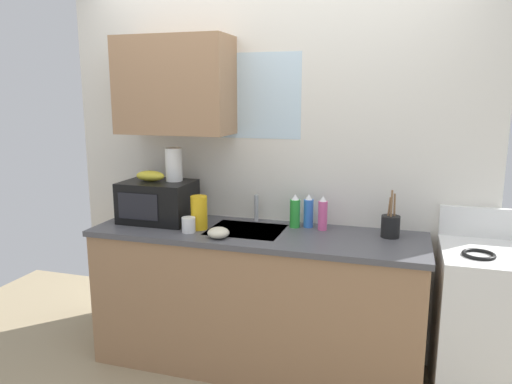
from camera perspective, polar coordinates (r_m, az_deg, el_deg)
kitchen_wall_assembly at (r=3.26m, az=-0.10°, el=4.55°), size 2.84×0.42×2.50m
counter_unit at (r=3.17m, az=-0.03°, el=-12.32°), size 2.07×0.63×0.90m
sink_faucet at (r=3.24m, az=0.04°, el=-1.89°), size 0.03×0.03×0.18m
stove_range at (r=3.10m, az=26.01°, el=-14.15°), size 0.60×0.60×1.08m
microwave at (r=3.30m, az=-11.46°, el=-1.09°), size 0.46×0.35×0.27m
banana_bunch at (r=3.29m, az=-12.32°, el=1.87°), size 0.20×0.11×0.07m
paper_towel_roll at (r=3.25m, az=-9.64°, el=3.20°), size 0.11×0.11×0.22m
dish_soap_bottle_green at (r=3.10m, az=4.60°, el=-2.35°), size 0.07×0.07×0.22m
dish_soap_bottle_blue at (r=3.11m, az=6.19°, el=-2.32°), size 0.06×0.06×0.22m
dish_soap_bottle_pink at (r=3.06m, az=7.85°, el=-2.57°), size 0.06×0.06×0.22m
cereal_canister at (r=3.07m, az=-6.71°, el=-2.42°), size 0.10×0.10×0.21m
mug_white at (r=3.02m, az=-7.93°, el=-3.84°), size 0.08×0.08×0.09m
utensil_crock at (r=2.99m, az=15.53°, el=-3.83°), size 0.11×0.11×0.29m
small_bowl at (r=2.88m, az=-4.45°, el=-4.79°), size 0.13×0.13×0.06m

